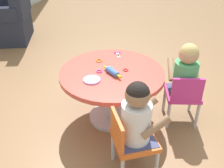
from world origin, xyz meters
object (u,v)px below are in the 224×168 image
at_px(seated_child_left, 137,115).
at_px(child_chair_left, 130,140).
at_px(seated_child_right, 186,71).
at_px(craft_scissors, 118,54).
at_px(rolling_pin, 112,72).
at_px(armchair_dark, 8,21).
at_px(craft_table, 112,83).
at_px(child_chair_right, 183,95).

bearing_deg(seated_child_left, child_chair_left, 123.57).
height_order(seated_child_right, craft_scissors, seated_child_right).
relative_size(rolling_pin, craft_scissors, 1.42).
distance_m(armchair_dark, rolling_pin, 2.58).
xyz_separation_m(child_chair_left, rolling_pin, (0.51, 0.31, 0.24)).
height_order(craft_table, armchair_dark, armchair_dark).
bearing_deg(rolling_pin, craft_scissors, 11.20).
relative_size(seated_child_right, armchair_dark, 0.54).
bearing_deg(armchair_dark, rolling_pin, -122.49).
bearing_deg(rolling_pin, child_chair_left, -148.92).
xyz_separation_m(child_chair_left, armchair_dark, (1.90, 2.48, 0.00)).
distance_m(child_chair_right, rolling_pin, 0.68).
xyz_separation_m(craft_table, armchair_dark, (1.34, 2.15, -0.09)).
bearing_deg(craft_scissors, craft_table, -170.38).
bearing_deg(child_chair_left, seated_child_right, -21.01).
height_order(child_chair_right, rolling_pin, rolling_pin).
bearing_deg(craft_scissors, seated_child_left, -154.62).
distance_m(child_chair_left, armchair_dark, 3.12).
xyz_separation_m(child_chair_left, craft_scissors, (0.91, 0.39, 0.21)).
height_order(rolling_pin, craft_scissors, rolling_pin).
distance_m(seated_child_left, craft_scissors, 0.98).
relative_size(child_chair_left, seated_child_left, 1.05).
height_order(child_chair_left, seated_child_right, seated_child_right).
bearing_deg(seated_child_right, child_chair_left, 158.99).
bearing_deg(seated_child_left, child_chair_right, -21.11).
height_order(craft_table, seated_child_right, seated_child_right).
bearing_deg(seated_child_left, craft_table, 34.03).
bearing_deg(child_chair_right, rolling_pin, 108.06).
relative_size(craft_table, armchair_dark, 0.99).
bearing_deg(child_chair_right, craft_scissors, 73.98).
relative_size(craft_table, craft_scissors, 6.57).
distance_m(craft_table, seated_child_left, 0.66).
distance_m(child_chair_right, craft_scissors, 0.75).
relative_size(child_chair_right, rolling_pin, 2.65).
xyz_separation_m(seated_child_right, armchair_dark, (1.14, 2.77, -0.22)).
relative_size(child_chair_left, seated_child_right, 1.05).
height_order(seated_child_left, seated_child_right, same).
distance_m(child_chair_left, rolling_pin, 0.65).
height_order(seated_child_left, craft_scissors, seated_child_left).
bearing_deg(rolling_pin, seated_child_left, -145.11).
relative_size(craft_table, child_chair_right, 1.74).
xyz_separation_m(seated_child_left, craft_scissors, (0.89, 0.42, -0.01)).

